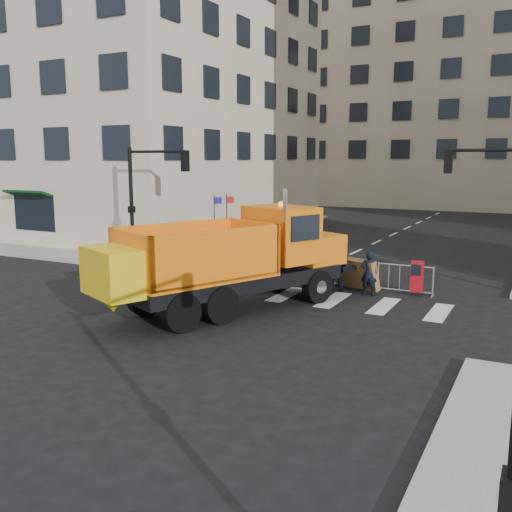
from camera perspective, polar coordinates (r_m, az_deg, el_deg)
The scene contains 12 objects.
ground at distance 16.58m, azimuth -7.14°, elevation -7.54°, with size 120.00×120.00×0.00m, color black.
sidewalk_back at distance 23.82m, azimuth 4.50°, elevation -1.99°, with size 64.00×5.00×0.15m, color gray.
building_left at distance 44.70m, azimuth -14.60°, elevation 19.86°, with size 24.00×22.00×26.00m, color #C0AC93.
building_far at distance 66.02m, azimuth 20.10°, elevation 15.32°, with size 30.00×18.00×24.00m, color gray.
traffic_light_left at distance 26.75m, azimuth -12.34°, elevation 4.78°, with size 0.18×0.18×5.40m, color black.
crowd_barriers at distance 23.22m, azimuth 1.94°, elevation -1.08°, with size 12.60×0.60×1.10m, color #9EA0A5, non-canonical shape.
plow_truck at distance 18.39m, azimuth -2.73°, elevation -0.12°, with size 6.63×10.41×3.96m.
cop_a at distance 20.97m, azimuth 11.22°, elevation -1.71°, with size 0.59×0.39×1.63m, color black.
cop_b at distance 21.57m, azimuth 8.02°, elevation -1.22°, with size 0.82×0.64×1.68m, color black.
cop_c at distance 21.96m, azimuth 5.29°, elevation -1.05°, with size 0.95×0.40×1.62m, color black.
worker at distance 25.73m, azimuth -5.49°, elevation 1.30°, with size 1.29×0.74×2.00m, color #B5CE18.
newspaper_box at distance 21.37m, azimuth 15.81°, elevation -1.98°, with size 0.45×0.40×1.10m, color #9E0C16.
Camera 1 is at (9.04, -13.01, 4.90)m, focal length 40.00 mm.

